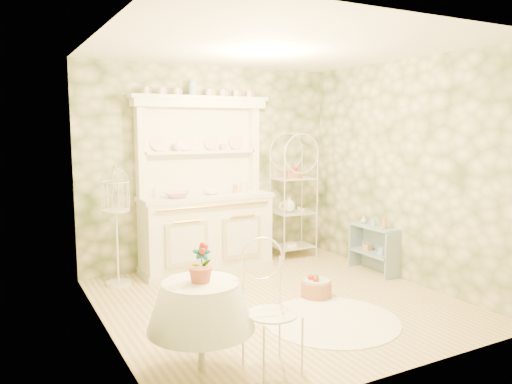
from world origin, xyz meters
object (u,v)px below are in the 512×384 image
bakers_rack (294,195)px  cafe_chair (272,321)px  birdcage_stand (116,223)px  round_table (201,326)px  floor_basket (316,287)px  kitchen_dresser (206,184)px  side_shelf (374,249)px

bakers_rack → cafe_chair: bearing=-124.0°
birdcage_stand → bakers_rack: bearing=3.0°
round_table → floor_basket: (1.76, 0.96, -0.24)m
kitchen_dresser → bakers_rack: size_ratio=1.26×
cafe_chair → birdcage_stand: 2.78m
side_shelf → round_table: 3.30m
cafe_chair → birdcage_stand: (-0.58, 2.70, 0.37)m
birdcage_stand → side_shelf: bearing=-18.8°
kitchen_dresser → bakers_rack: kitchen_dresser is taller
kitchen_dresser → bakers_rack: 1.40m
kitchen_dresser → side_shelf: bearing=-31.3°
round_table → floor_basket: 2.02m
kitchen_dresser → round_table: kitchen_dresser is taller
side_shelf → birdcage_stand: bearing=160.7°
bakers_rack → cafe_chair: (-1.99, -2.83, -0.52)m
cafe_chair → round_table: bearing=168.7°
side_shelf → round_table: size_ratio=0.99×
round_table → cafe_chair: 0.55m
cafe_chair → birdcage_stand: birdcage_stand is taller
kitchen_dresser → side_shelf: size_ratio=3.22×
round_table → birdcage_stand: bearing=91.9°
side_shelf → cafe_chair: (-2.49, -1.65, 0.09)m
bakers_rack → round_table: bakers_rack is taller
round_table → floor_basket: bearing=28.6°
bakers_rack → birdcage_stand: (-2.57, -0.13, -0.15)m
birdcage_stand → round_table: bearing=-88.1°
side_shelf → birdcage_stand: size_ratio=0.47×
round_table → birdcage_stand: (-0.08, 2.45, 0.40)m
bakers_rack → cafe_chair: size_ratio=2.33×
kitchen_dresser → cafe_chair: (-0.61, -2.80, -0.75)m
bakers_rack → side_shelf: size_ratio=2.56×
bakers_rack → birdcage_stand: bakers_rack is taller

